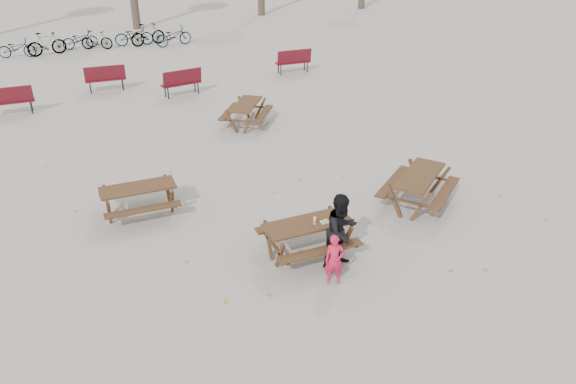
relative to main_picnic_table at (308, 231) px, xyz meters
name	(u,v)px	position (x,y,z in m)	size (l,w,h in m)	color
ground	(307,254)	(0.00, 0.00, -0.59)	(80.00, 80.00, 0.00)	gray
main_picnic_table	(308,231)	(0.00, 0.00, 0.00)	(1.80, 1.45, 0.78)	#3B2215
food_tray	(325,222)	(0.32, -0.14, 0.21)	(0.18, 0.11, 0.04)	silver
bread_roll	(325,220)	(0.32, -0.14, 0.25)	(0.14, 0.06, 0.05)	tan
soda_bottle	(315,221)	(0.11, -0.10, 0.26)	(0.07, 0.07, 0.17)	silver
child	(335,260)	(0.05, -1.07, -0.06)	(0.38, 0.25, 1.05)	red
adult	(342,231)	(0.44, -0.61, 0.22)	(0.78, 0.61, 1.61)	black
picnic_table_east	(418,190)	(3.37, 0.88, -0.18)	(1.88, 1.52, 0.81)	#3B2215
picnic_table_north	(139,201)	(-2.86, 3.10, -0.22)	(1.71, 1.37, 0.73)	#3B2215
picnic_table_far	(246,114)	(1.43, 7.61, -0.22)	(1.72, 1.39, 0.74)	#3B2215
park_bench_row	(155,79)	(-0.53, 12.32, -0.07)	(12.51, 2.36, 1.03)	maroon
bicycle_row	(106,39)	(-1.23, 20.19, -0.10)	(9.06, 2.17, 1.08)	black
fallen_leaves	(282,198)	(0.50, 2.50, -0.58)	(11.00, 11.00, 0.01)	#BF6F2D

